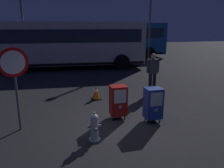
# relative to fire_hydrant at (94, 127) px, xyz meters

# --- Properties ---
(ground_plane) EXTENTS (60.00, 60.00, 0.00)m
(ground_plane) POSITION_rel_fire_hydrant_xyz_m (0.64, 0.69, -0.35)
(ground_plane) COLOR #262628
(fire_hydrant) EXTENTS (0.33, 0.32, 0.75)m
(fire_hydrant) POSITION_rel_fire_hydrant_xyz_m (0.00, 0.00, 0.00)
(fire_hydrant) COLOR silver
(fire_hydrant) RESTS_ON ground_plane
(newspaper_box_primary) EXTENTS (0.48, 0.42, 1.02)m
(newspaper_box_primary) POSITION_rel_fire_hydrant_xyz_m (1.86, 0.68, 0.22)
(newspaper_box_primary) COLOR black
(newspaper_box_primary) RESTS_ON ground_plane
(newspaper_box_secondary) EXTENTS (0.48, 0.42, 1.02)m
(newspaper_box_secondary) POSITION_rel_fire_hydrant_xyz_m (0.95, 1.18, 0.22)
(newspaper_box_secondary) COLOR black
(newspaper_box_secondary) RESTS_ON ground_plane
(stop_sign) EXTENTS (0.71, 0.31, 2.23)m
(stop_sign) POSITION_rel_fire_hydrant_xyz_m (-1.84, 1.10, 1.25)
(stop_sign) COLOR #4C4F54
(stop_sign) RESTS_ON ground_plane
(pedestrian) EXTENTS (0.55, 0.22, 1.67)m
(pedestrian) POSITION_rel_fire_hydrant_xyz_m (3.04, 3.29, 0.60)
(pedestrian) COLOR black
(pedestrian) RESTS_ON ground_plane
(traffic_cone) EXTENTS (0.36, 0.36, 0.53)m
(traffic_cone) POSITION_rel_fire_hydrant_xyz_m (0.64, 3.15, -0.09)
(traffic_cone) COLOR black
(traffic_cone) RESTS_ON ground_plane
(bus_near) EXTENTS (10.67, 3.46, 3.00)m
(bus_near) POSITION_rel_fire_hydrant_xyz_m (-0.21, 10.12, 1.36)
(bus_near) COLOR beige
(bus_near) RESTS_ON ground_plane
(bus_far) EXTENTS (10.61, 3.17, 3.00)m
(bus_far) POSITION_rel_fire_hydrant_xyz_m (3.52, 14.20, 1.36)
(bus_far) COLOR #19519E
(bus_far) RESTS_ON ground_plane
(street_light_near_left) EXTENTS (0.32, 0.32, 6.89)m
(street_light_near_left) POSITION_rel_fire_hydrant_xyz_m (6.47, 11.44, 3.65)
(street_light_near_left) COLOR #4C4F54
(street_light_near_left) RESTS_ON ground_plane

